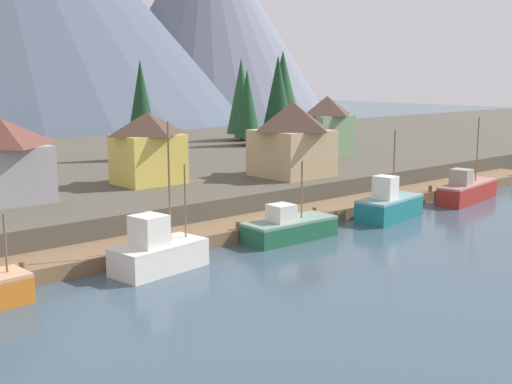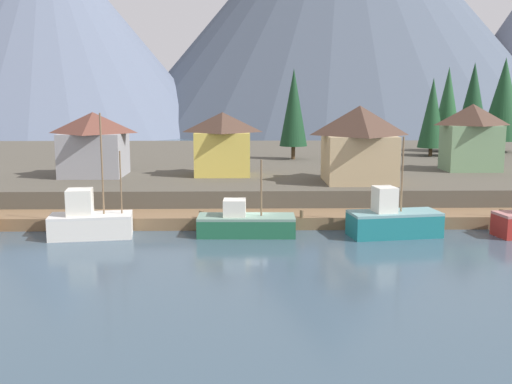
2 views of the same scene
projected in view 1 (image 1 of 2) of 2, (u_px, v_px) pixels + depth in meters
The scene contains 17 objects.
ground_plane at pixel (144, 203), 65.78m from camera, with size 400.00×400.00×1.00m, color #384C5B.
dock at pixel (263, 224), 52.18m from camera, with size 80.00×4.00×1.60m.
shoreline_bank at pixel (87, 172), 74.40m from camera, with size 400.00×56.00×2.50m, color #4C473D.
mountain_far_ridge at pixel (207, 14), 215.36m from camera, with size 77.74×77.74×63.03m, color slate.
fishing_boat_white at pixel (157, 252), 41.18m from camera, with size 6.39×3.61×9.33m.
fishing_boat_green at pixel (289, 228), 49.11m from camera, with size 7.46×2.92×5.82m.
fishing_boat_teal at pixel (389, 206), 55.94m from camera, with size 7.16×3.80×7.57m.
fishing_boat_red at pixel (467, 190), 63.87m from camera, with size 9.35×3.68×8.09m.
house_green at pixel (327, 126), 78.23m from camera, with size 5.95×4.39×7.16m.
house_grey at pixel (2, 160), 50.21m from camera, with size 6.34×6.22×6.42m.
house_tan at pixel (292, 138), 63.17m from camera, with size 6.62×6.59×7.15m.
house_yellow at pixel (148, 147), 58.66m from camera, with size 5.80×4.81×6.40m.
conifer_near_left at pixel (247, 104), 89.38m from camera, with size 3.59×3.59×10.35m.
conifer_near_right at pixel (141, 102), 74.64m from camera, with size 3.49×3.49×11.39m.
conifer_mid_left at pixel (278, 95), 92.03m from camera, with size 4.60×4.60×12.31m.
conifer_mid_right at pixel (283, 89), 100.84m from camera, with size 5.76×5.76×13.26m.
conifer_back_left at pixel (241, 96), 96.55m from camera, with size 4.32×4.32×12.01m.
Camera 1 is at (-33.70, -36.19, 12.21)m, focal length 46.26 mm.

